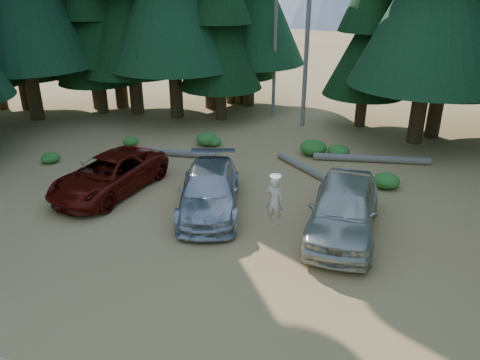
{
  "coord_description": "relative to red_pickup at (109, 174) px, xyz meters",
  "views": [
    {
      "loc": [
        4.02,
        -11.04,
        7.89
      ],
      "look_at": [
        0.12,
        3.45,
        1.25
      ],
      "focal_mm": 35.0,
      "sensor_mm": 36.0,
      "label": 1
    }
  ],
  "objects": [
    {
      "name": "forest_belt_north",
      "position": [
        5.26,
        11.22,
        -0.73
      ],
      "size": [
        36.0,
        7.0,
        22.0
      ],
      "primitive_type": null,
      "color": "black",
      "rests_on": "ground"
    },
    {
      "name": "silver_minivan_center",
      "position": [
        4.26,
        -0.41,
        0.02
      ],
      "size": [
        3.32,
        5.52,
        1.5
      ],
      "primitive_type": "imported",
      "rotation": [
        0.0,
        0.0,
        0.25
      ],
      "color": "#A9ABB1",
      "rests_on": "ground"
    },
    {
      "name": "shrub_center_right",
      "position": [
        8.4,
        6.22,
        -0.45
      ],
      "size": [
        1.02,
        1.02,
        0.56
      ],
      "primitive_type": "ellipsoid",
      "color": "#236E21",
      "rests_on": "ground"
    },
    {
      "name": "red_pickup",
      "position": [
        0.0,
        0.0,
        0.0
      ],
      "size": [
        3.33,
        5.58,
        1.45
      ],
      "primitive_type": "imported",
      "rotation": [
        0.0,
        0.0,
        -0.19
      ],
      "color": "#580D07",
      "rests_on": "ground"
    },
    {
      "name": "ground",
      "position": [
        5.26,
        -3.78,
        -0.73
      ],
      "size": [
        160.0,
        160.0,
        0.0
      ],
      "primitive_type": "plane",
      "color": "#A17544",
      "rests_on": "ground"
    },
    {
      "name": "shrub_center_left",
      "position": [
        1.89,
        6.22,
        -0.42
      ],
      "size": [
        1.1,
        1.1,
        0.6
      ],
      "primitive_type": "ellipsoid",
      "color": "#236E21",
      "rests_on": "ground"
    },
    {
      "name": "snag_front",
      "position": [
        6.06,
        10.72,
        5.27
      ],
      "size": [
        0.24,
        0.24,
        12.0
      ],
      "primitive_type": "cylinder",
      "color": "#655F51",
      "rests_on": "ground"
    },
    {
      "name": "log_mid",
      "position": [
        7.07,
        4.09,
        -0.58
      ],
      "size": [
        2.78,
        2.68,
        0.29
      ],
      "primitive_type": "cylinder",
      "rotation": [
        0.0,
        1.57,
        -0.76
      ],
      "color": "#655F51",
      "rests_on": "ground"
    },
    {
      "name": "shrub_left",
      "position": [
        2.29,
        6.17,
        -0.52
      ],
      "size": [
        0.74,
        0.74,
        0.41
      ],
      "primitive_type": "ellipsoid",
      "color": "#236E21",
      "rests_on": "ground"
    },
    {
      "name": "shrub_far_right",
      "position": [
        10.49,
        3.23,
        -0.43
      ],
      "size": [
        1.06,
        1.06,
        0.58
      ],
      "primitive_type": "ellipsoid",
      "color": "#236E21",
      "rests_on": "ground"
    },
    {
      "name": "shrub_edge_west",
      "position": [
        -4.2,
        2.07,
        -0.5
      ],
      "size": [
        0.83,
        0.83,
        0.46
      ],
      "primitive_type": "ellipsoid",
      "color": "#236E21",
      "rests_on": "ground"
    },
    {
      "name": "log_left",
      "position": [
        0.79,
        4.29,
        -0.57
      ],
      "size": [
        4.28,
        0.56,
        0.3
      ],
      "primitive_type": "cylinder",
      "rotation": [
        0.0,
        1.57,
        0.06
      ],
      "color": "#655F51",
      "rests_on": "ground"
    },
    {
      "name": "log_right",
      "position": [
        9.88,
        5.9,
        -0.56
      ],
      "size": [
        5.21,
        1.04,
        0.33
      ],
      "primitive_type": "cylinder",
      "rotation": [
        0.0,
        1.57,
        0.14
      ],
      "color": "#655F51",
      "rests_on": "ground"
    },
    {
      "name": "silver_minivan_right",
      "position": [
        9.02,
        -0.9,
        0.17
      ],
      "size": [
        2.29,
        5.34,
        1.8
      ],
      "primitive_type": "imported",
      "rotation": [
        0.0,
        0.0,
        -0.03
      ],
      "color": "beige",
      "rests_on": "ground"
    },
    {
      "name": "snag_back",
      "position": [
        4.06,
        12.22,
        4.27
      ],
      "size": [
        0.2,
        0.2,
        10.0
      ],
      "primitive_type": "cylinder",
      "color": "#655F51",
      "rests_on": "ground"
    },
    {
      "name": "shrub_far_left",
      "position": [
        -1.79,
        5.16,
        -0.52
      ],
      "size": [
        0.77,
        0.77,
        0.42
      ],
      "primitive_type": "ellipsoid",
      "color": "#236E21",
      "rests_on": "ground"
    },
    {
      "name": "frisbee_player",
      "position": [
        6.87,
        -1.65,
        0.55
      ],
      "size": [
        0.65,
        0.48,
        1.67
      ],
      "rotation": [
        0.0,
        0.0,
        2.97
      ],
      "color": "beige",
      "rests_on": "ground"
    },
    {
      "name": "shrub_right",
      "position": [
        7.21,
        6.22,
        -0.37
      ],
      "size": [
        1.28,
        1.28,
        0.7
      ],
      "primitive_type": "ellipsoid",
      "color": "#236E21",
      "rests_on": "ground"
    }
  ]
}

